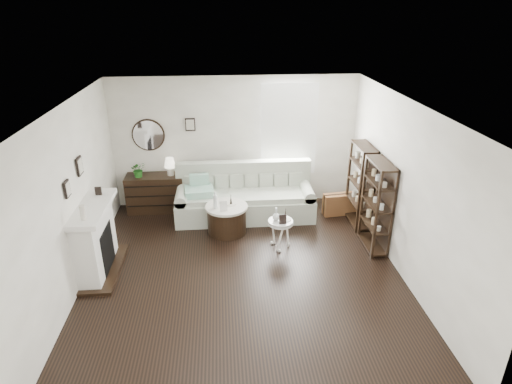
{
  "coord_description": "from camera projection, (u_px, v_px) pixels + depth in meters",
  "views": [
    {
      "loc": [
        -0.28,
        -5.75,
        4.0
      ],
      "look_at": [
        0.27,
        0.8,
        1.07
      ],
      "focal_mm": 30.0,
      "sensor_mm": 36.0,
      "label": 1
    }
  ],
  "objects": [
    {
      "name": "quilt",
      "position": [
        199.0,
        191.0,
        8.34
      ],
      "size": [
        0.59,
        0.5,
        0.14
      ],
      "primitive_type": "cube",
      "rotation": [
        0.0,
        0.0,
        0.1
      ],
      "color": "#258964",
      "rests_on": "sofa"
    },
    {
      "name": "eiffel_drum",
      "position": [
        231.0,
        200.0,
        7.93
      ],
      "size": [
        0.13,
        0.13,
        0.18
      ],
      "primitive_type": null,
      "rotation": [
        0.0,
        0.0,
        -0.35
      ],
      "color": "black",
      "rests_on": "drum_table"
    },
    {
      "name": "shelf_unit_near",
      "position": [
        377.0,
        206.0,
        7.32
      ],
      "size": [
        0.3,
        0.8,
        1.6
      ],
      "color": "black",
      "rests_on": "ground"
    },
    {
      "name": "drum_table",
      "position": [
        227.0,
        219.0,
        8.02
      ],
      "size": [
        0.79,
        0.79,
        0.55
      ],
      "rotation": [
        0.0,
        0.0,
        0.2
      ],
      "color": "black",
      "rests_on": "ground"
    },
    {
      "name": "table_lamp",
      "position": [
        170.0,
        167.0,
        8.64
      ],
      "size": [
        0.28,
        0.28,
        0.37
      ],
      "primitive_type": null,
      "rotation": [
        0.0,
        0.0,
        0.24
      ],
      "color": "white",
      "rests_on": "dresser"
    },
    {
      "name": "sofa",
      "position": [
        245.0,
        199.0,
        8.64
      ],
      "size": [
        2.73,
        0.95,
        1.06
      ],
      "color": "#A9B29F",
      "rests_on": "ground"
    },
    {
      "name": "flask_ped",
      "position": [
        276.0,
        214.0,
        7.37
      ],
      "size": [
        0.13,
        0.13,
        0.24
      ],
      "primitive_type": null,
      "color": "silver",
      "rests_on": "pedestal_table"
    },
    {
      "name": "bottle_drum",
      "position": [
        215.0,
        200.0,
        7.75
      ],
      "size": [
        0.08,
        0.08,
        0.33
      ],
      "primitive_type": "cylinder",
      "color": "silver",
      "rests_on": "drum_table"
    },
    {
      "name": "card_frame_drum",
      "position": [
        223.0,
        206.0,
        7.69
      ],
      "size": [
        0.14,
        0.07,
        0.18
      ],
      "primitive_type": "cube",
      "rotation": [
        -0.21,
        0.0,
        0.17
      ],
      "color": "silver",
      "rests_on": "drum_table"
    },
    {
      "name": "shelf_unit_far",
      "position": [
        361.0,
        185.0,
        8.14
      ],
      "size": [
        0.3,
        0.8,
        1.6
      ],
      "color": "black",
      "rests_on": "ground"
    },
    {
      "name": "pedestal_table",
      "position": [
        281.0,
        223.0,
        7.42
      ],
      "size": [
        0.44,
        0.44,
        0.53
      ],
      "rotation": [
        0.0,
        0.0,
        -0.17
      ],
      "color": "white",
      "rests_on": "ground"
    },
    {
      "name": "card_frame_ped",
      "position": [
        283.0,
        219.0,
        7.27
      ],
      "size": [
        0.12,
        0.05,
        0.16
      ],
      "primitive_type": "cube",
      "rotation": [
        -0.21,
        0.0,
        0.01
      ],
      "color": "black",
      "rests_on": "pedestal_table"
    },
    {
      "name": "dresser",
      "position": [
        156.0,
        193.0,
        8.84
      ],
      "size": [
        1.16,
        0.5,
        0.77
      ],
      "color": "black",
      "rests_on": "ground"
    },
    {
      "name": "eiffel_ped",
      "position": [
        285.0,
        215.0,
        7.4
      ],
      "size": [
        0.13,
        0.13,
        0.19
      ],
      "primitive_type": null,
      "rotation": [
        0.0,
        0.0,
        0.19
      ],
      "color": "black",
      "rests_on": "pedestal_table"
    },
    {
      "name": "potted_plant",
      "position": [
        138.0,
        169.0,
        8.55
      ],
      "size": [
        0.35,
        0.33,
        0.32
      ],
      "primitive_type": "imported",
      "rotation": [
        0.0,
        0.0,
        0.35
      ],
      "color": "#20621C",
      "rests_on": "dresser"
    },
    {
      "name": "room",
      "position": [
        271.0,
        130.0,
        8.74
      ],
      "size": [
        5.5,
        5.5,
        5.5
      ],
      "color": "black",
      "rests_on": "ground"
    },
    {
      "name": "suitcase",
      "position": [
        339.0,
        204.0,
        8.73
      ],
      "size": [
        0.69,
        0.3,
        0.44
      ],
      "primitive_type": "cube",
      "rotation": [
        0.0,
        0.0,
        0.12
      ],
      "color": "brown",
      "rests_on": "ground"
    },
    {
      "name": "fireplace",
      "position": [
        96.0,
        241.0,
        6.75
      ],
      "size": [
        0.5,
        1.4,
        1.84
      ],
      "color": "white",
      "rests_on": "ground"
    }
  ]
}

